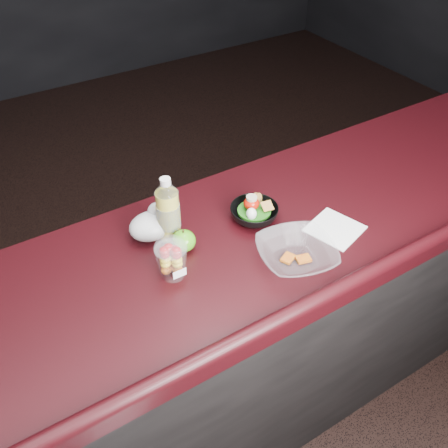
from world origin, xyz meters
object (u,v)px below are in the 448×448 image
(snack_bowl, at_px, (254,212))
(fruit_cup, at_px, (172,258))
(lemonade_bottle, at_px, (168,213))
(green_apple, at_px, (184,241))
(takeout_bowl, at_px, (296,254))

(snack_bowl, bearing_deg, fruit_cup, -165.78)
(lemonade_bottle, bearing_deg, fruit_cup, -114.47)
(lemonade_bottle, bearing_deg, green_apple, -82.59)
(snack_bowl, bearing_deg, takeout_bowl, -90.86)
(lemonade_bottle, distance_m, snack_bowl, 0.30)
(lemonade_bottle, relative_size, takeout_bowl, 0.79)
(green_apple, bearing_deg, takeout_bowl, -40.61)
(lemonade_bottle, relative_size, green_apple, 2.92)
(fruit_cup, relative_size, snack_bowl, 0.79)
(lemonade_bottle, height_order, fruit_cup, lemonade_bottle)
(lemonade_bottle, xyz_separation_m, takeout_bowl, (0.28, -0.31, -0.07))
(fruit_cup, distance_m, green_apple, 0.12)
(green_apple, bearing_deg, fruit_cup, -135.02)
(fruit_cup, height_order, takeout_bowl, fruit_cup)
(lemonade_bottle, xyz_separation_m, green_apple, (0.01, -0.08, -0.06))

